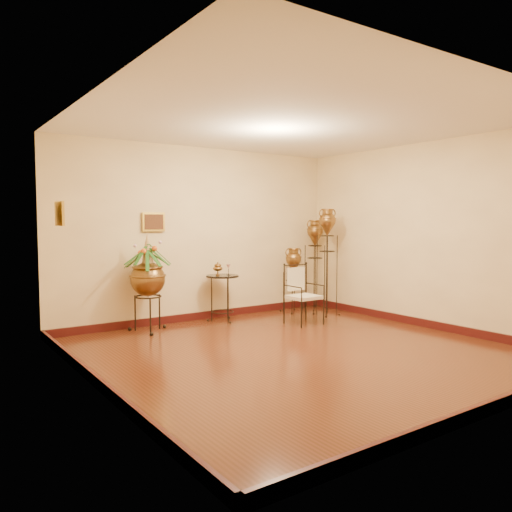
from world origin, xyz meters
TOP-DOWN VIEW (x-y plane):
  - ground at (0.00, 0.00)m, footprint 5.00×5.00m
  - room_shell at (-0.01, 0.01)m, footprint 5.02×5.02m
  - amphora_tall at (1.94, 1.60)m, footprint 0.39×0.39m
  - amphora_mid at (2.15, 2.15)m, footprint 0.38×0.38m
  - amphora_short at (1.65, 2.15)m, footprint 0.46×0.46m
  - planter_urn at (-1.09, 2.12)m, footprint 0.95×0.95m
  - armchair at (1.10, 1.22)m, footprint 0.53×0.49m
  - side_table at (0.18, 2.15)m, footprint 0.58×0.58m

SIDE VIEW (x-z plane):
  - ground at x=0.00m, z-range 0.00..0.00m
  - side_table at x=0.18m, z-range -0.08..0.86m
  - armchair at x=1.10m, z-range 0.00..0.94m
  - amphora_short at x=1.65m, z-range 0.00..1.16m
  - planter_urn at x=-1.09m, z-range 0.09..1.58m
  - amphora_mid at x=2.15m, z-range 0.01..1.66m
  - amphora_tall at x=1.94m, z-range 0.02..1.86m
  - room_shell at x=-0.01m, z-range 0.33..3.14m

